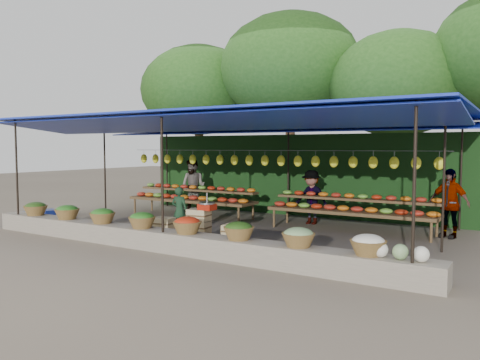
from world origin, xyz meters
The scene contains 16 objects.
ground centered at (0.00, 0.00, 0.00)m, with size 60.00×60.00×0.00m, color brown.
stone_curb centered at (0.00, -2.75, 0.20)m, with size 10.60×0.55×0.40m, color #736A5C.
stall_canopy centered at (0.00, 0.07, 2.67)m, with size 10.80×6.60×2.82m.
produce_baskets centered at (-0.10, -2.75, 0.56)m, with size 8.98×0.58×0.34m.
netting_backdrop centered at (0.00, 3.15, 1.25)m, with size 10.60×0.06×2.50m, color #1B4017.
tree_row centered at (0.50, 6.09, 4.70)m, with size 16.51×5.50×7.12m.
fruit_table_left centered at (-2.49, 1.35, 0.61)m, with size 4.21×0.95×0.93m.
fruit_table_right centered at (2.51, 1.35, 0.61)m, with size 4.21×0.95×0.93m.
crate_counter centered at (0.16, -1.94, 0.31)m, with size 2.39×0.39×0.77m.
weighing_scale centered at (0.41, -1.94, 0.86)m, with size 0.35×0.35×0.37m.
vendor_seated centered at (-0.86, -1.29, 0.58)m, with size 0.43×0.28×1.17m, color #1A3921.
customer_left centered at (-2.86, 1.89, 0.86)m, with size 0.84×0.65×1.73m, color slate.
customer_mid centered at (1.20, 1.88, 0.74)m, with size 0.96×0.55×1.48m, color slate.
customer_right centered at (4.69, 1.73, 0.81)m, with size 0.95×0.39×1.62m, color slate.
blue_crate_front centered at (-5.67, -2.10, 0.15)m, with size 0.50×0.36×0.30m, color navy.
blue_crate_back centered at (-5.56, -1.44, 0.15)m, with size 0.51×0.37×0.31m, color navy.
Camera 1 is at (6.17, -10.02, 2.10)m, focal length 35.00 mm.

